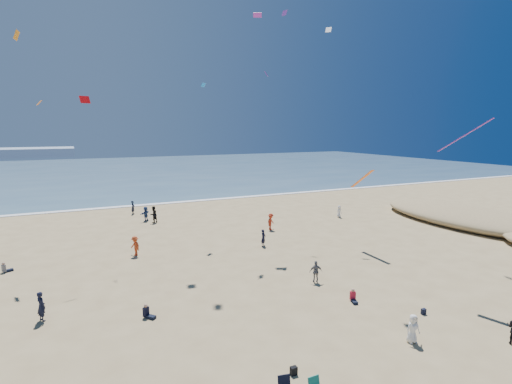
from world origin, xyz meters
name	(u,v)px	position (x,y,z in m)	size (l,w,h in m)	color
ocean	(102,172)	(0.00, 95.00, 0.03)	(220.00, 100.00, 0.06)	#476B84
surf_line	(132,206)	(0.00, 45.00, 0.04)	(220.00, 1.20, 0.08)	white
standing_flyers	(233,248)	(4.32, 17.56, 0.85)	(35.67, 45.50, 1.94)	#B42F19
seated_group	(239,321)	(0.08, 6.17, 0.42)	(21.78, 27.00, 0.84)	silver
black_backpack	(294,371)	(0.66, 1.23, 0.19)	(0.30, 0.22, 0.38)	black
navy_bag	(424,311)	(10.66, 3.02, 0.17)	(0.28, 0.18, 0.34)	black
kites_aloft	(312,67)	(9.16, 13.28, 15.44)	(44.95, 38.63, 28.31)	#0F7DEE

